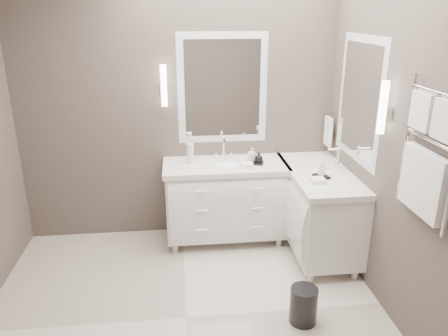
{
  "coord_description": "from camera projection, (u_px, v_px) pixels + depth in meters",
  "views": [
    {
      "loc": [
        -0.02,
        -2.86,
        2.29
      ],
      "look_at": [
        0.38,
        0.7,
        0.99
      ],
      "focal_mm": 35.0,
      "sensor_mm": 36.0,
      "label": 1
    }
  ],
  "objects": [
    {
      "name": "floor",
      "position": [
        186.0,
        318.0,
        3.45
      ],
      "size": [
        3.2,
        3.0,
        0.01
      ],
      "primitive_type": "cube",
      "color": "silver",
      "rests_on": "ground"
    },
    {
      "name": "wall_back",
      "position": [
        178.0,
        109.0,
        4.4
      ],
      "size": [
        3.2,
        0.01,
        2.7
      ],
      "primitive_type": "cube",
      "color": "#4F453F",
      "rests_on": "floor"
    },
    {
      "name": "wall_front",
      "position": [
        188.0,
        284.0,
        1.58
      ],
      "size": [
        3.2,
        0.01,
        2.7
      ],
      "primitive_type": "cube",
      "color": "#4F453F",
      "rests_on": "floor"
    },
    {
      "name": "wall_right",
      "position": [
        403.0,
        148.0,
        3.16
      ],
      "size": [
        0.01,
        3.0,
        2.7
      ],
      "primitive_type": "cube",
      "color": "#4F453F",
      "rests_on": "floor"
    },
    {
      "name": "vanity_back",
      "position": [
        225.0,
        197.0,
        4.48
      ],
      "size": [
        1.24,
        0.59,
        0.97
      ],
      "color": "white",
      "rests_on": "floor"
    },
    {
      "name": "vanity_right",
      "position": [
        318.0,
        206.0,
        4.26
      ],
      "size": [
        0.59,
        1.24,
        0.97
      ],
      "color": "white",
      "rests_on": "floor"
    },
    {
      "name": "mirror_back",
      "position": [
        223.0,
        89.0,
        4.36
      ],
      "size": [
        0.9,
        0.02,
        1.1
      ],
      "color": "white",
      "rests_on": "wall_back"
    },
    {
      "name": "mirror_right",
      "position": [
        359.0,
        99.0,
        3.84
      ],
      "size": [
        0.02,
        0.9,
        1.1
      ],
      "color": "white",
      "rests_on": "wall_right"
    },
    {
      "name": "sconce_back",
      "position": [
        164.0,
        87.0,
        4.23
      ],
      "size": [
        0.06,
        0.06,
        0.4
      ],
      "color": "white",
      "rests_on": "wall_back"
    },
    {
      "name": "sconce_right",
      "position": [
        383.0,
        109.0,
        3.27
      ],
      "size": [
        0.06,
        0.06,
        0.4
      ],
      "color": "white",
      "rests_on": "wall_right"
    },
    {
      "name": "towel_bar_corner",
      "position": [
        328.0,
        131.0,
        4.5
      ],
      "size": [
        0.03,
        0.22,
        0.3
      ],
      "color": "white",
      "rests_on": "wall_right"
    },
    {
      "name": "towel_ladder",
      "position": [
        427.0,
        160.0,
        2.76
      ],
      "size": [
        0.06,
        0.58,
        0.9
      ],
      "color": "white",
      "rests_on": "wall_right"
    },
    {
      "name": "waste_bin",
      "position": [
        303.0,
        305.0,
        3.36
      ],
      "size": [
        0.26,
        0.26,
        0.3
      ],
      "primitive_type": "cylinder",
      "rotation": [
        0.0,
        0.0,
        0.27
      ],
      "color": "black",
      "rests_on": "floor"
    },
    {
      "name": "amenity_tray_back",
      "position": [
        255.0,
        162.0,
        4.35
      ],
      "size": [
        0.19,
        0.16,
        0.02
      ],
      "primitive_type": "cube",
      "rotation": [
        0.0,
        0.0,
        -0.25
      ],
      "color": "black",
      "rests_on": "vanity_back"
    },
    {
      "name": "amenity_tray_right",
      "position": [
        321.0,
        176.0,
        3.98
      ],
      "size": [
        0.14,
        0.17,
        0.02
      ],
      "primitive_type": "cube",
      "rotation": [
        0.0,
        0.0,
        0.3
      ],
      "color": "black",
      "rests_on": "vanity_right"
    },
    {
      "name": "water_bottle",
      "position": [
        190.0,
        154.0,
        4.33
      ],
      "size": [
        0.09,
        0.09,
        0.2
      ],
      "primitive_type": "cylinder",
      "rotation": [
        0.0,
        0.0,
        0.38
      ],
      "color": "silver",
      "rests_on": "vanity_back"
    },
    {
      "name": "soap_bottle_a",
      "position": [
        252.0,
        154.0,
        4.33
      ],
      "size": [
        0.08,
        0.08,
        0.13
      ],
      "primitive_type": "imported",
      "rotation": [
        0.0,
        0.0,
        0.39
      ],
      "color": "white",
      "rests_on": "amenity_tray_back"
    },
    {
      "name": "soap_bottle_b",
      "position": [
        259.0,
        157.0,
        4.3
      ],
      "size": [
        0.1,
        0.1,
        0.1
      ],
      "primitive_type": "imported",
      "rotation": [
        0.0,
        0.0,
        -0.38
      ],
      "color": "black",
      "rests_on": "amenity_tray_back"
    },
    {
      "name": "soap_bottle_c",
      "position": [
        322.0,
        166.0,
        3.95
      ],
      "size": [
        0.07,
        0.08,
        0.18
      ],
      "primitive_type": "imported",
      "rotation": [
        0.0,
        0.0,
        -0.05
      ],
      "color": "white",
      "rests_on": "amenity_tray_right"
    }
  ]
}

